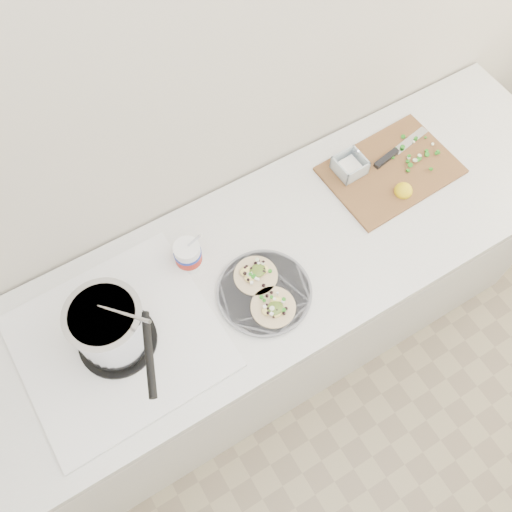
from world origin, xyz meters
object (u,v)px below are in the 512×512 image
taco_plate (264,291)px  cutboard (388,167)px  tub (189,253)px  stove (113,332)px

taco_plate → cutboard: 0.65m
tub → cutboard: size_ratio=0.43×
taco_plate → cutboard: size_ratio=0.65×
tub → stove: bearing=-157.3°
taco_plate → cutboard: (0.62, 0.18, 0.00)m
taco_plate → tub: bearing=124.1°
stove → tub: bearing=21.5°
stove → cutboard: size_ratio=1.26×
tub → cutboard: (0.77, -0.03, -0.05)m
stove → taco_plate: size_ratio=1.95×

